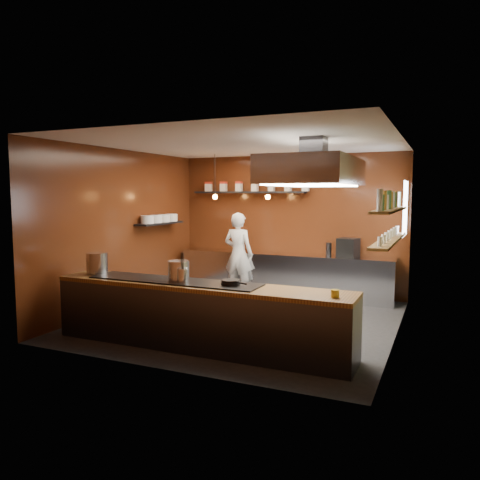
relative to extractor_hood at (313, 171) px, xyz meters
The scene contains 26 objects.
floor 2.85m from the extractor_hood, 162.90° to the left, with size 5.00×5.00×0.00m, color black.
back_wall 3.33m from the extractor_hood, 114.15° to the left, with size 5.00×5.00×0.00m, color #3B190A.
left_wall 3.95m from the extractor_hood, behind, with size 5.00×5.00×0.00m, color #3B190A.
right_wall 1.62m from the extractor_hood, 18.43° to the left, with size 5.00×5.00×0.00m, color #484528.
ceiling 1.45m from the extractor_hood, 162.90° to the left, with size 5.00×5.00×0.00m, color silver.
window_pane 2.47m from the extractor_hood, 61.29° to the left, with size 1.00×1.00×0.00m, color white.
prep_counter 3.54m from the extractor_hood, 116.83° to the left, with size 4.60×0.65×0.90m, color silver.
pass_counter 2.70m from the extractor_hood, 137.38° to the right, with size 4.40×0.72×0.94m.
tin_shelf 3.54m from the extractor_hood, 128.56° to the left, with size 2.60×0.26×0.04m, color black.
plate_shelf 4.02m from the extractor_hood, 158.96° to the left, with size 0.30×1.40×0.04m, color black.
bottle_shelf_upper 1.38m from the extractor_hood, 33.94° to the left, with size 0.26×2.80×0.04m, color brown.
bottle_shelf_lower 1.64m from the extractor_hood, 33.94° to the left, with size 0.26×2.80×0.04m, color brown.
extractor_hood is the anchor object (origin of this frame).
pendant_left 3.44m from the extractor_hood, 142.13° to the left, with size 0.10×0.10×0.95m.
pendant_right 2.60m from the extractor_hood, 125.54° to the left, with size 0.10×0.10×0.95m.
storage_tins 3.44m from the extractor_hood, 126.60° to the left, with size 2.43×0.13×0.22m.
plate_stacks 3.99m from the extractor_hood, 158.96° to the left, with size 0.26×1.16×0.16m.
bottles 1.33m from the extractor_hood, 33.94° to the left, with size 0.06×2.66×0.24m.
wine_glasses 1.59m from the extractor_hood, 33.94° to the left, with size 0.07×2.37×0.13m.
stockpot_large 3.61m from the extractor_hood, 159.71° to the right, with size 0.32×0.32×0.32m, color #B2B5BA.
stockpot_small 2.47m from the extractor_hood, 143.60° to the right, with size 0.30×0.30×0.28m, color silver.
utensil_crock 2.46m from the extractor_hood, 139.10° to the right, with size 0.15×0.15×0.19m, color silver.
frying_pan 2.10m from the extractor_hood, 124.13° to the right, with size 0.42×0.27×0.07m.
butter_jar 2.11m from the extractor_hood, 63.81° to the right, with size 0.10×0.10×0.09m, color gold.
espresso_machine 2.94m from the extractor_hood, 88.89° to the left, with size 0.38×0.36×0.38m, color black.
chef 3.49m from the extractor_hood, 135.11° to the left, with size 0.65×0.42×1.77m, color white.
Camera 1 is at (3.13, -7.25, 2.17)m, focal length 35.00 mm.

